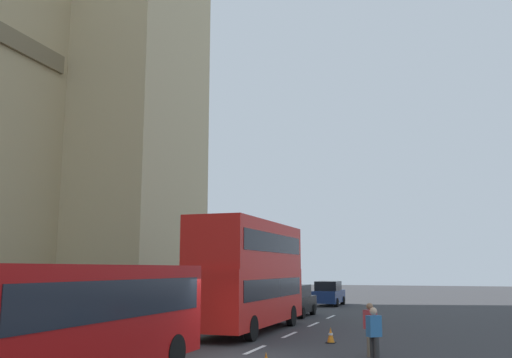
{
  "coord_description": "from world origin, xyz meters",
  "views": [
    {
      "loc": [
        -16.03,
        -6.35,
        2.81
      ],
      "look_at": [
        11.44,
        2.98,
        7.63
      ],
      "focal_mm": 37.96,
      "sensor_mm": 36.0,
      "label": 1
    }
  ],
  "objects": [
    {
      "name": "double_decker_bus",
      "position": [
        7.65,
        2.0,
        2.71
      ],
      "size": [
        9.45,
        2.54,
        4.9
      ],
      "color": "red",
      "rests_on": "ground_plane"
    },
    {
      "name": "sedan_lead",
      "position": [
        16.1,
        2.15,
        0.91
      ],
      "size": [
        4.4,
        1.86,
        1.85
      ],
      "color": "black",
      "rests_on": "ground_plane"
    },
    {
      "name": "sedan_trailing",
      "position": [
        26.18,
        2.03,
        0.91
      ],
      "size": [
        4.4,
        1.86,
        1.85
      ],
      "color": "navy",
      "rests_on": "ground_plane"
    },
    {
      "name": "traffic_cone_east",
      "position": [
        5.17,
        -2.17,
        0.28
      ],
      "size": [
        0.36,
        0.36,
        0.58
      ],
      "color": "black",
      "rests_on": "ground_plane"
    },
    {
      "name": "pedestrian_near_cones",
      "position": [
        0.41,
        -4.39,
        0.91
      ],
      "size": [
        0.45,
        0.46,
        1.69
      ],
      "color": "#333333",
      "rests_on": "ground_plane"
    },
    {
      "name": "pedestrian_by_kerb",
      "position": [
        2.46,
        -4.03,
        0.91
      ],
      "size": [
        0.37,
        0.46,
        1.69
      ],
      "color": "#726651",
      "rests_on": "ground_plane"
    }
  ]
}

